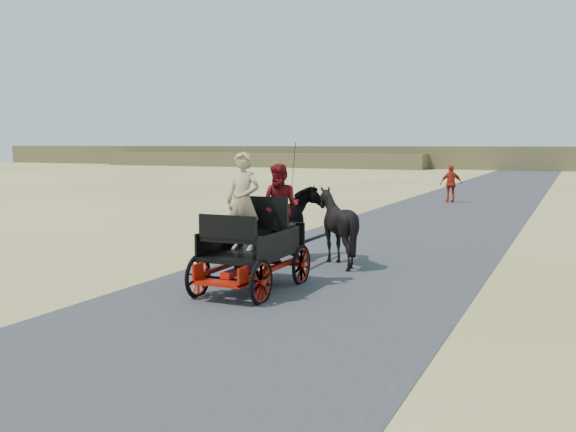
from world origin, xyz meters
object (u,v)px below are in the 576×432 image
at_px(horse_right, 337,226).
at_px(carriage, 252,270).
at_px(horse_left, 291,224).
at_px(pedestrian, 451,184).

bearing_deg(horse_right, carriage, 79.61).
relative_size(horse_left, pedestrian, 1.16).
bearing_deg(horse_left, pedestrian, -92.27).
distance_m(carriage, pedestrian, 19.35).
bearing_deg(pedestrian, horse_right, 65.79).
xyz_separation_m(carriage, horse_left, (-0.55, 3.00, 0.49)).
relative_size(horse_left, horse_right, 1.18).
distance_m(horse_right, pedestrian, 16.35).
bearing_deg(carriage, horse_left, 100.39).
height_order(carriage, pedestrian, pedestrian).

